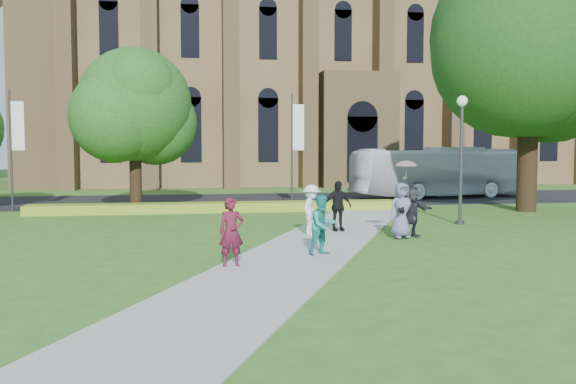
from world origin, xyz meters
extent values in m
plane|color=#31641E|center=(0.00, 0.00, 0.00)|extent=(160.00, 160.00, 0.00)
cube|color=black|center=(0.00, 20.00, 0.01)|extent=(160.00, 10.00, 0.02)
cube|color=#B2B2A8|center=(0.00, 1.00, 0.02)|extent=(15.58, 28.54, 0.04)
cube|color=gold|center=(-2.00, 13.20, 0.23)|extent=(18.00, 1.40, 0.45)
cube|color=brown|center=(10.00, 40.00, 8.50)|extent=(52.00, 16.00, 17.00)
cube|color=brown|center=(-14.50, 33.00, 10.50)|extent=(3.50, 3.50, 21.00)
cube|color=brown|center=(10.00, 31.00, 4.50)|extent=(6.00, 2.50, 9.00)
cylinder|color=#38383D|center=(7.50, 6.50, 2.40)|extent=(0.14, 0.14, 4.80)
sphere|color=white|center=(7.50, 6.50, 5.02)|extent=(0.44, 0.44, 0.44)
cylinder|color=#38383D|center=(7.50, 6.50, 0.07)|extent=(0.36, 0.36, 0.15)
cylinder|color=#332114|center=(13.00, 11.00, 3.30)|extent=(0.96, 0.96, 6.60)
sphere|color=#1B380F|center=(13.00, 11.00, 8.40)|extent=(9.60, 9.60, 9.60)
cylinder|color=#332114|center=(-6.00, 14.50, 2.06)|extent=(0.60, 0.60, 4.12)
sphere|color=#1F4615|center=(-6.00, 14.50, 5.25)|extent=(5.60, 5.60, 5.60)
cylinder|color=#38383D|center=(2.00, 15.20, 3.00)|extent=(0.10, 0.10, 6.00)
cube|color=white|center=(2.35, 15.20, 4.20)|extent=(0.60, 0.02, 2.40)
cylinder|color=#38383D|center=(-12.00, 15.20, 3.00)|extent=(0.10, 0.10, 6.00)
cube|color=white|center=(-11.65, 15.20, 4.20)|extent=(0.60, 0.02, 2.40)
imported|color=white|center=(12.10, 19.78, 1.59)|extent=(11.58, 4.49, 3.15)
imported|color=#581428|center=(-2.47, -1.44, 0.94)|extent=(0.70, 0.50, 1.80)
imported|color=teal|center=(0.28, -0.08, 0.91)|extent=(1.04, 0.95, 1.75)
imported|color=white|center=(0.79, 4.05, 0.94)|extent=(1.11, 1.33, 1.79)
imported|color=black|center=(1.97, 5.01, 0.98)|extent=(1.16, 0.63, 1.87)
imported|color=slate|center=(3.73, 2.94, 0.99)|extent=(1.01, 0.73, 1.90)
imported|color=black|center=(4.13, 3.05, 0.94)|extent=(1.72, 1.24, 1.79)
imported|color=#C1889C|center=(3.91, 3.04, 2.27)|extent=(0.82, 0.82, 0.66)
camera|label=1|loc=(-3.73, -18.10, 3.15)|focal=40.00mm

